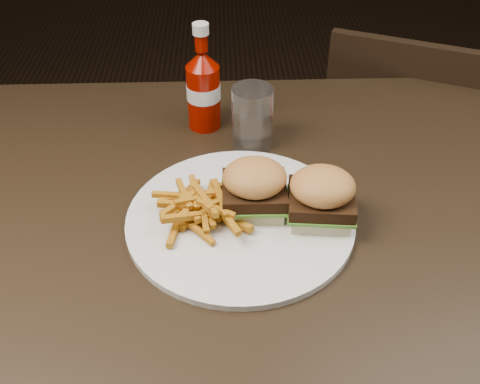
{
  "coord_description": "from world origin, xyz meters",
  "views": [
    {
      "loc": [
        0.06,
        -0.68,
        1.32
      ],
      "look_at": [
        0.08,
        -0.04,
        0.8
      ],
      "focal_mm": 42.0,
      "sensor_mm": 36.0,
      "label": 1
    }
  ],
  "objects_px": {
    "plate": "(240,219)",
    "ketchup_bottle": "(204,97)",
    "dining_table": "(189,212)",
    "chair_far": "(395,154)",
    "tumbler": "(252,118)"
  },
  "relations": [
    {
      "from": "plate",
      "to": "ketchup_bottle",
      "type": "xyz_separation_m",
      "value": [
        -0.06,
        0.27,
        0.06
      ]
    },
    {
      "from": "dining_table",
      "to": "plate",
      "type": "xyz_separation_m",
      "value": [
        0.08,
        -0.05,
        0.03
      ]
    },
    {
      "from": "chair_far",
      "to": "plate",
      "type": "relative_size",
      "value": 1.07
    },
    {
      "from": "chair_far",
      "to": "plate",
      "type": "distance_m",
      "value": 0.83
    },
    {
      "from": "plate",
      "to": "chair_far",
      "type": "bearing_deg",
      "value": 53.89
    },
    {
      "from": "plate",
      "to": "tumbler",
      "type": "xyz_separation_m",
      "value": [
        0.03,
        0.21,
        0.05
      ]
    },
    {
      "from": "tumbler",
      "to": "dining_table",
      "type": "bearing_deg",
      "value": -124.14
    },
    {
      "from": "chair_far",
      "to": "ketchup_bottle",
      "type": "distance_m",
      "value": 0.72
    },
    {
      "from": "chair_far",
      "to": "tumbler",
      "type": "relative_size",
      "value": 3.26
    },
    {
      "from": "plate",
      "to": "ketchup_bottle",
      "type": "distance_m",
      "value": 0.29
    },
    {
      "from": "ketchup_bottle",
      "to": "tumbler",
      "type": "height_order",
      "value": "ketchup_bottle"
    },
    {
      "from": "dining_table",
      "to": "chair_far",
      "type": "xyz_separation_m",
      "value": [
        0.53,
        0.57,
        -0.3
      ]
    },
    {
      "from": "ketchup_bottle",
      "to": "tumbler",
      "type": "distance_m",
      "value": 0.11
    },
    {
      "from": "chair_far",
      "to": "ketchup_bottle",
      "type": "height_order",
      "value": "ketchup_bottle"
    },
    {
      "from": "plate",
      "to": "dining_table",
      "type": "bearing_deg",
      "value": 148.75
    }
  ]
}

